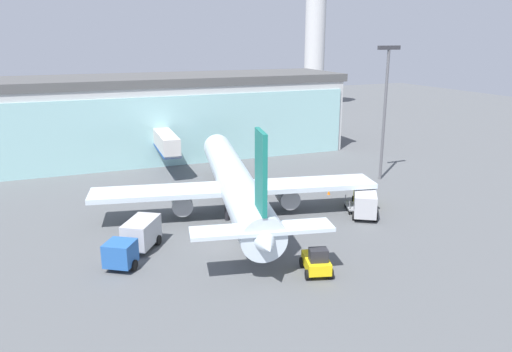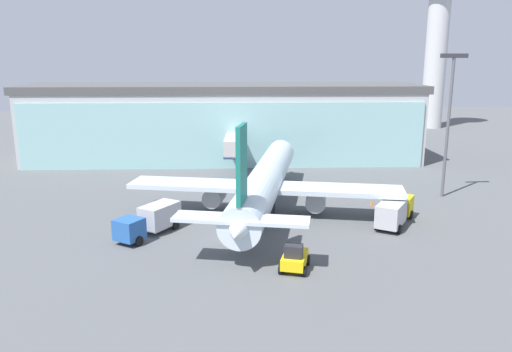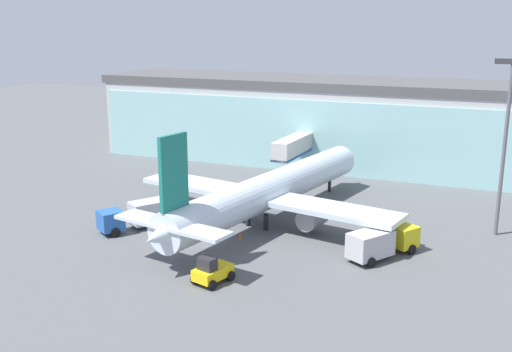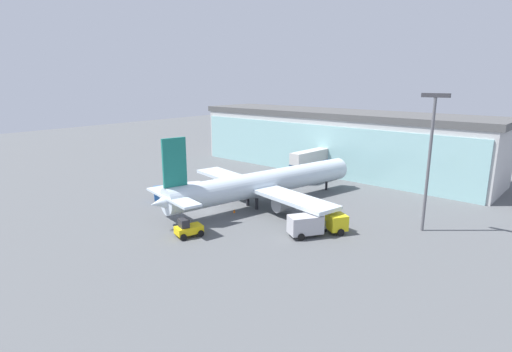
# 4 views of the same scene
# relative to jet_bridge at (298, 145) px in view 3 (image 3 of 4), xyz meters

# --- Properties ---
(ground) EXTENTS (240.00, 240.00, 0.00)m
(ground) POSITION_rel_jet_bridge_xyz_m (-1.09, -27.40, -4.29)
(ground) COLOR #545659
(terminal_building) EXTENTS (64.20, 18.25, 12.32)m
(terminal_building) POSITION_rel_jet_bridge_xyz_m (-1.09, 9.86, 1.87)
(terminal_building) COLOR #B6B6B6
(terminal_building) RESTS_ON ground
(jet_bridge) EXTENTS (3.44, 13.42, 5.67)m
(jet_bridge) POSITION_rel_jet_bridge_xyz_m (0.00, 0.00, 0.00)
(jet_bridge) COLOR beige
(jet_bridge) RESTS_ON ground
(apron_light_mast) EXTENTS (3.20, 0.40, 17.00)m
(apron_light_mast) POSITION_rel_jet_bridge_xyz_m (24.67, -15.65, 5.91)
(apron_light_mast) COLOR #59595E
(apron_light_mast) RESTS_ON ground
(airplane) EXTENTS (29.37, 36.08, 11.49)m
(airplane) POSITION_rel_jet_bridge_xyz_m (2.43, -19.83, -0.93)
(airplane) COLOR silver
(airplane) RESTS_ON ground
(catering_truck) EXTENTS (6.01, 7.23, 2.65)m
(catering_truck) POSITION_rel_jet_bridge_xyz_m (-9.28, -26.02, -2.83)
(catering_truck) COLOR #2659A5
(catering_truck) RESTS_ON ground
(fuel_truck) EXTENTS (5.94, 7.26, 2.65)m
(fuel_truck) POSITION_rel_jet_bridge_xyz_m (14.95, -25.46, -2.83)
(fuel_truck) COLOR yellow
(fuel_truck) RESTS_ON ground
(baggage_cart) EXTENTS (2.58, 3.20, 1.50)m
(baggage_cart) POSITION_rel_jet_bridge_xyz_m (14.31, -24.53, -3.79)
(baggage_cart) COLOR gray
(baggage_cart) RESTS_ON ground
(pushback_tug) EXTENTS (3.00, 3.60, 2.30)m
(pushback_tug) POSITION_rel_jet_bridge_xyz_m (3.07, -35.42, -3.32)
(pushback_tug) COLOR yellow
(pushback_tug) RESTS_ON ground
(safety_cone_nose) EXTENTS (0.36, 0.36, 0.55)m
(safety_cone_nose) POSITION_rel_jet_bridge_xyz_m (1.49, -25.25, -4.02)
(safety_cone_nose) COLOR orange
(safety_cone_nose) RESTS_ON ground
(safety_cone_wingtip) EXTENTS (0.36, 0.36, 0.55)m
(safety_cone_wingtip) POSITION_rel_jet_bridge_xyz_m (14.95, -18.53, -4.02)
(safety_cone_wingtip) COLOR orange
(safety_cone_wingtip) RESTS_ON ground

